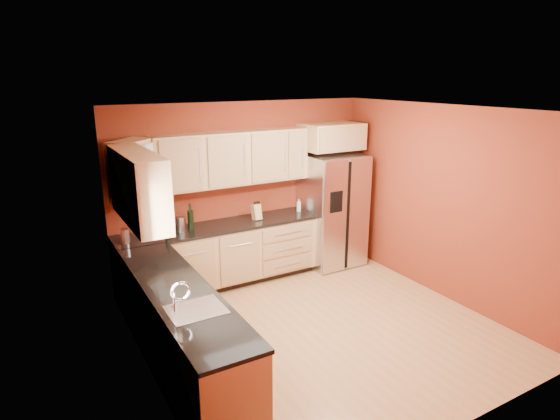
% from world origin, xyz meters
% --- Properties ---
extents(floor, '(4.00, 4.00, 0.00)m').
position_xyz_m(floor, '(0.00, 0.00, 0.00)').
color(floor, '#AC7442').
rests_on(floor, ground).
extents(ceiling, '(4.00, 4.00, 0.00)m').
position_xyz_m(ceiling, '(0.00, 0.00, 2.60)').
color(ceiling, silver).
rests_on(ceiling, wall_back).
extents(wall_back, '(4.00, 0.04, 2.60)m').
position_xyz_m(wall_back, '(0.00, 2.00, 1.30)').
color(wall_back, maroon).
rests_on(wall_back, floor).
extents(wall_front, '(4.00, 0.04, 2.60)m').
position_xyz_m(wall_front, '(0.00, -2.00, 1.30)').
color(wall_front, maroon).
rests_on(wall_front, floor).
extents(wall_left, '(0.04, 4.00, 2.60)m').
position_xyz_m(wall_left, '(-2.00, 0.00, 1.30)').
color(wall_left, maroon).
rests_on(wall_left, floor).
extents(wall_right, '(0.04, 4.00, 2.60)m').
position_xyz_m(wall_right, '(2.00, 0.00, 1.30)').
color(wall_right, maroon).
rests_on(wall_right, floor).
extents(base_cabinets_back, '(2.90, 0.60, 0.88)m').
position_xyz_m(base_cabinets_back, '(-0.55, 1.70, 0.44)').
color(base_cabinets_back, tan).
rests_on(base_cabinets_back, floor).
extents(base_cabinets_left, '(0.60, 2.80, 0.88)m').
position_xyz_m(base_cabinets_left, '(-1.70, 0.00, 0.44)').
color(base_cabinets_left, tan).
rests_on(base_cabinets_left, floor).
extents(countertop_back, '(2.90, 0.62, 0.04)m').
position_xyz_m(countertop_back, '(-0.55, 1.69, 0.90)').
color(countertop_back, black).
rests_on(countertop_back, base_cabinets_back).
extents(countertop_left, '(0.62, 2.80, 0.04)m').
position_xyz_m(countertop_left, '(-1.69, 0.00, 0.90)').
color(countertop_left, black).
rests_on(countertop_left, base_cabinets_left).
extents(upper_cabinets_back, '(2.30, 0.33, 0.75)m').
position_xyz_m(upper_cabinets_back, '(-0.25, 1.83, 1.83)').
color(upper_cabinets_back, tan).
rests_on(upper_cabinets_back, wall_back).
extents(upper_cabinets_left, '(0.33, 1.35, 0.75)m').
position_xyz_m(upper_cabinets_left, '(-1.83, 0.72, 1.83)').
color(upper_cabinets_left, tan).
rests_on(upper_cabinets_left, wall_left).
extents(corner_upper_cabinet, '(0.67, 0.67, 0.75)m').
position_xyz_m(corner_upper_cabinet, '(-1.67, 1.67, 1.83)').
color(corner_upper_cabinet, tan).
rests_on(corner_upper_cabinet, wall_back).
extents(over_fridge_cabinet, '(0.92, 0.60, 0.40)m').
position_xyz_m(over_fridge_cabinet, '(1.35, 1.70, 2.05)').
color(over_fridge_cabinet, tan).
rests_on(over_fridge_cabinet, wall_back).
extents(refrigerator, '(0.90, 0.75, 1.78)m').
position_xyz_m(refrigerator, '(1.35, 1.62, 0.89)').
color(refrigerator, silver).
rests_on(refrigerator, floor).
extents(window, '(0.03, 0.90, 1.00)m').
position_xyz_m(window, '(-1.98, -0.50, 1.55)').
color(window, white).
rests_on(window, wall_left).
extents(sink_faucet, '(0.50, 0.42, 0.30)m').
position_xyz_m(sink_faucet, '(-1.69, -0.50, 1.07)').
color(sink_faucet, silver).
rests_on(sink_faucet, countertop_left).
extents(canister_left, '(0.13, 0.13, 0.21)m').
position_xyz_m(canister_left, '(-1.10, 1.71, 1.02)').
color(canister_left, silver).
rests_on(canister_left, countertop_back).
extents(canister_right, '(0.14, 0.14, 0.18)m').
position_xyz_m(canister_right, '(-1.85, 1.62, 1.01)').
color(canister_right, silver).
rests_on(canister_right, countertop_back).
extents(wine_bottle_a, '(0.08, 0.08, 0.31)m').
position_xyz_m(wine_bottle_a, '(-1.28, 1.75, 1.07)').
color(wine_bottle_a, black).
rests_on(wine_bottle_a, countertop_back).
extents(wine_bottle_b, '(0.11, 0.11, 0.37)m').
position_xyz_m(wine_bottle_b, '(-0.96, 1.71, 1.11)').
color(wine_bottle_b, black).
rests_on(wine_bottle_b, countertop_back).
extents(knife_block, '(0.12, 0.11, 0.23)m').
position_xyz_m(knife_block, '(0.04, 1.68, 1.03)').
color(knife_block, tan).
rests_on(knife_block, countertop_back).
extents(soap_dispenser, '(0.08, 0.08, 0.19)m').
position_xyz_m(soap_dispenser, '(0.80, 1.74, 1.02)').
color(soap_dispenser, silver).
rests_on(soap_dispenser, countertop_back).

